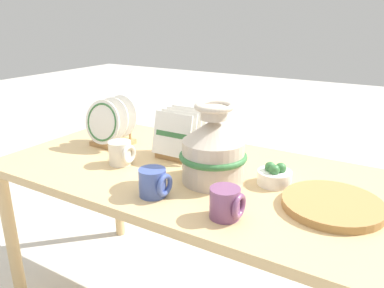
{
  "coord_description": "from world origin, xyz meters",
  "views": [
    {
      "loc": [
        0.72,
        -1.19,
        1.32
      ],
      "look_at": [
        0.0,
        0.0,
        0.84
      ],
      "focal_mm": 35.0,
      "sensor_mm": 36.0,
      "label": 1
    }
  ],
  "objects_px": {
    "mug_cream_glaze": "(121,153)",
    "mug_plum_glaze": "(226,203)",
    "mug_cobalt_glaze": "(155,183)",
    "ceramic_vase": "(213,149)",
    "dish_rack_square_plates": "(180,139)",
    "dish_rack_round_plates": "(110,127)",
    "fruit_bowl": "(275,176)",
    "wicker_charger_stack": "(332,204)"
  },
  "relations": [
    {
      "from": "dish_rack_square_plates",
      "to": "fruit_bowl",
      "type": "distance_m",
      "value": 0.46
    },
    {
      "from": "mug_plum_glaze",
      "to": "mug_cobalt_glaze",
      "type": "height_order",
      "value": "same"
    },
    {
      "from": "ceramic_vase",
      "to": "fruit_bowl",
      "type": "xyz_separation_m",
      "value": [
        0.21,
        0.09,
        -0.09
      ]
    },
    {
      "from": "mug_plum_glaze",
      "to": "wicker_charger_stack",
      "type": "bearing_deg",
      "value": 40.46
    },
    {
      "from": "ceramic_vase",
      "to": "wicker_charger_stack",
      "type": "relative_size",
      "value": 0.92
    },
    {
      "from": "ceramic_vase",
      "to": "dish_rack_square_plates",
      "type": "distance_m",
      "value": 0.3
    },
    {
      "from": "wicker_charger_stack",
      "to": "mug_cream_glaze",
      "type": "distance_m",
      "value": 0.84
    },
    {
      "from": "dish_rack_round_plates",
      "to": "mug_plum_glaze",
      "type": "height_order",
      "value": "dish_rack_round_plates"
    },
    {
      "from": "dish_rack_round_plates",
      "to": "dish_rack_square_plates",
      "type": "distance_m",
      "value": 0.36
    },
    {
      "from": "mug_cream_glaze",
      "to": "fruit_bowl",
      "type": "relative_size",
      "value": 0.82
    },
    {
      "from": "dish_rack_square_plates",
      "to": "dish_rack_round_plates",
      "type": "bearing_deg",
      "value": -172.7
    },
    {
      "from": "dish_rack_square_plates",
      "to": "mug_cobalt_glaze",
      "type": "bearing_deg",
      "value": -69.86
    },
    {
      "from": "wicker_charger_stack",
      "to": "mug_cobalt_glaze",
      "type": "height_order",
      "value": "mug_cobalt_glaze"
    },
    {
      "from": "wicker_charger_stack",
      "to": "fruit_bowl",
      "type": "relative_size",
      "value": 2.55
    },
    {
      "from": "mug_plum_glaze",
      "to": "fruit_bowl",
      "type": "xyz_separation_m",
      "value": [
        0.05,
        0.31,
        -0.02
      ]
    },
    {
      "from": "mug_cream_glaze",
      "to": "fruit_bowl",
      "type": "xyz_separation_m",
      "value": [
        0.61,
        0.14,
        -0.02
      ]
    },
    {
      "from": "dish_rack_round_plates",
      "to": "fruit_bowl",
      "type": "distance_m",
      "value": 0.82
    },
    {
      "from": "dish_rack_round_plates",
      "to": "mug_plum_glaze",
      "type": "distance_m",
      "value": 0.84
    },
    {
      "from": "dish_rack_square_plates",
      "to": "mug_plum_glaze",
      "type": "relative_size",
      "value": 1.99
    },
    {
      "from": "wicker_charger_stack",
      "to": "mug_plum_glaze",
      "type": "bearing_deg",
      "value": -139.54
    },
    {
      "from": "ceramic_vase",
      "to": "dish_rack_square_plates",
      "type": "relative_size",
      "value": 1.44
    },
    {
      "from": "mug_plum_glaze",
      "to": "fruit_bowl",
      "type": "height_order",
      "value": "mug_plum_glaze"
    },
    {
      "from": "ceramic_vase",
      "to": "mug_cream_glaze",
      "type": "height_order",
      "value": "ceramic_vase"
    },
    {
      "from": "mug_plum_glaze",
      "to": "mug_cobalt_glaze",
      "type": "distance_m",
      "value": 0.27
    },
    {
      "from": "dish_rack_round_plates",
      "to": "fruit_bowl",
      "type": "relative_size",
      "value": 1.8
    },
    {
      "from": "dish_rack_round_plates",
      "to": "wicker_charger_stack",
      "type": "distance_m",
      "value": 1.04
    },
    {
      "from": "mug_cream_glaze",
      "to": "mug_plum_glaze",
      "type": "bearing_deg",
      "value": -16.78
    },
    {
      "from": "ceramic_vase",
      "to": "mug_plum_glaze",
      "type": "xyz_separation_m",
      "value": [
        0.16,
        -0.22,
        -0.08
      ]
    },
    {
      "from": "fruit_bowl",
      "to": "dish_rack_round_plates",
      "type": "bearing_deg",
      "value": 178.62
    },
    {
      "from": "ceramic_vase",
      "to": "wicker_charger_stack",
      "type": "xyz_separation_m",
      "value": [
        0.43,
        0.01,
        -0.11
      ]
    },
    {
      "from": "mug_cream_glaze",
      "to": "mug_plum_glaze",
      "type": "height_order",
      "value": "same"
    },
    {
      "from": "dish_rack_square_plates",
      "to": "mug_plum_glaze",
      "type": "xyz_separation_m",
      "value": [
        0.41,
        -0.38,
        -0.03
      ]
    },
    {
      "from": "ceramic_vase",
      "to": "dish_rack_square_plates",
      "type": "xyz_separation_m",
      "value": [
        -0.25,
        0.16,
        -0.05
      ]
    },
    {
      "from": "ceramic_vase",
      "to": "dish_rack_round_plates",
      "type": "bearing_deg",
      "value": 169.6
    },
    {
      "from": "ceramic_vase",
      "to": "mug_cobalt_glaze",
      "type": "xyz_separation_m",
      "value": [
        -0.11,
        -0.21,
        -0.08
      ]
    },
    {
      "from": "wicker_charger_stack",
      "to": "mug_cream_glaze",
      "type": "bearing_deg",
      "value": -176.08
    },
    {
      "from": "dish_rack_square_plates",
      "to": "fruit_bowl",
      "type": "height_order",
      "value": "dish_rack_square_plates"
    },
    {
      "from": "ceramic_vase",
      "to": "mug_cobalt_glaze",
      "type": "bearing_deg",
      "value": -117.63
    },
    {
      "from": "dish_rack_round_plates",
      "to": "mug_cream_glaze",
      "type": "height_order",
      "value": "dish_rack_round_plates"
    },
    {
      "from": "mug_cream_glaze",
      "to": "mug_cobalt_glaze",
      "type": "distance_m",
      "value": 0.34
    },
    {
      "from": "ceramic_vase",
      "to": "fruit_bowl",
      "type": "relative_size",
      "value": 2.35
    },
    {
      "from": "mug_plum_glaze",
      "to": "mug_cobalt_glaze",
      "type": "bearing_deg",
      "value": 178.79
    }
  ]
}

